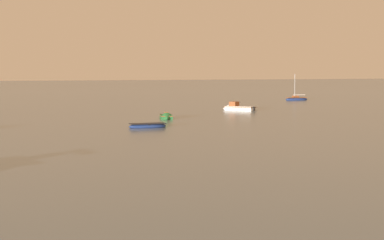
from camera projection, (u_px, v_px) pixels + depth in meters
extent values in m
ellipsoid|color=navy|center=(148.00, 126.00, 66.48)|extent=(4.23, 1.66, 0.66)
cube|color=black|center=(148.00, 124.00, 66.46)|extent=(3.90, 1.61, 0.09)
cube|color=black|center=(148.00, 125.00, 66.47)|extent=(0.34, 1.29, 0.07)
cube|color=white|center=(240.00, 109.00, 95.53)|extent=(4.14, 4.83, 0.90)
cone|color=white|center=(227.00, 109.00, 96.77)|extent=(2.29, 2.19, 1.80)
cube|color=brown|center=(240.00, 107.00, 95.53)|extent=(4.23, 4.94, 0.10)
cube|color=brown|center=(234.00, 104.00, 96.04)|extent=(1.79, 1.71, 0.70)
cube|color=#384751|center=(231.00, 103.00, 96.32)|extent=(1.26, 0.98, 0.56)
cube|color=black|center=(253.00, 109.00, 94.36)|extent=(0.45, 0.43, 0.64)
ellipsoid|color=navy|center=(296.00, 99.00, 130.70)|extent=(5.23, 1.84, 0.89)
cube|color=brown|center=(297.00, 98.00, 130.67)|extent=(4.45, 1.64, 0.09)
cube|color=brown|center=(295.00, 97.00, 130.55)|extent=(1.28, 0.94, 0.32)
cylinder|color=#B7BABF|center=(295.00, 86.00, 130.30)|extent=(0.09, 0.09, 4.89)
cylinder|color=beige|center=(299.00, 95.00, 130.86)|extent=(2.84, 0.31, 0.18)
cube|color=#23602D|center=(166.00, 117.00, 79.06)|extent=(2.44, 3.76, 0.68)
cone|color=#23602D|center=(167.00, 118.00, 77.25)|extent=(1.64, 1.45, 1.37)
cube|color=brown|center=(166.00, 115.00, 79.00)|extent=(2.49, 3.84, 0.08)
cube|color=brown|center=(166.00, 114.00, 78.49)|extent=(0.53, 0.43, 0.38)
cube|color=black|center=(165.00, 116.00, 80.73)|extent=(0.33, 0.29, 0.49)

